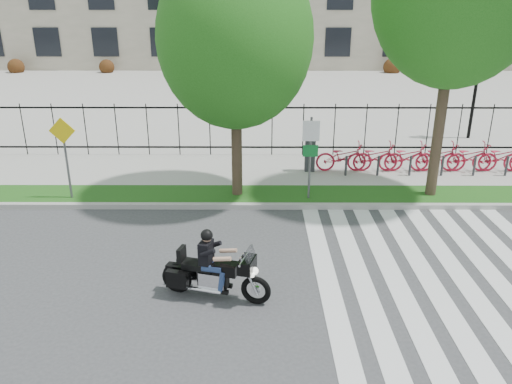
{
  "coord_description": "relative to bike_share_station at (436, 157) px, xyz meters",
  "views": [
    {
      "loc": [
        0.66,
        -9.59,
        5.76
      ],
      "look_at": [
        0.61,
        3.0,
        0.95
      ],
      "focal_mm": 35.0,
      "sensor_mm": 36.0,
      "label": 1
    }
  ],
  "objects": [
    {
      "name": "ground",
      "position": [
        -6.92,
        -7.2,
        -0.67
      ],
      "size": [
        120.0,
        120.0,
        0.0
      ],
      "primitive_type": "plane",
      "color": "#39393C",
      "rests_on": "ground"
    },
    {
      "name": "grass_verge",
      "position": [
        -6.92,
        -2.25,
        -0.59
      ],
      "size": [
        60.0,
        1.5,
        0.15
      ],
      "primitive_type": "cube",
      "color": "#164C13",
      "rests_on": "ground"
    },
    {
      "name": "bike_share_station",
      "position": [
        0.0,
        0.0,
        0.0
      ],
      "size": [
        8.96,
        0.88,
        1.5
      ],
      "color": "#2D2D33",
      "rests_on": "sidewalk"
    },
    {
      "name": "sidewalk",
      "position": [
        -6.92,
        0.25,
        -0.59
      ],
      "size": [
        60.0,
        3.5,
        0.15
      ],
      "primitive_type": "cube",
      "color": "#ADABA2",
      "rests_on": "ground"
    },
    {
      "name": "iron_fence",
      "position": [
        -6.92,
        2.0,
        0.48
      ],
      "size": [
        30.0,
        0.06,
        2.0
      ],
      "primitive_type": null,
      "color": "black",
      "rests_on": "sidewalk"
    },
    {
      "name": "plaza",
      "position": [
        -6.92,
        17.8,
        -0.62
      ],
      "size": [
        80.0,
        34.0,
        0.1
      ],
      "primitive_type": "cube",
      "color": "#ADABA2",
      "rests_on": "ground"
    },
    {
      "name": "lamp_post_right",
      "position": [
        3.08,
        4.8,
        2.54
      ],
      "size": [
        1.06,
        0.7,
        4.25
      ],
      "color": "black",
      "rests_on": "ground"
    },
    {
      "name": "street_tree_1",
      "position": [
        -6.91,
        -2.25,
        4.12
      ],
      "size": [
        4.42,
        4.42,
        7.19
      ],
      "color": "#3D2F21",
      "rests_on": "grass_verge"
    },
    {
      "name": "curb",
      "position": [
        -6.92,
        -3.1,
        -0.59
      ],
      "size": [
        60.0,
        0.2,
        0.15
      ],
      "primitive_type": "cube",
      "color": "#A3A199",
      "rests_on": "ground"
    },
    {
      "name": "crosswalk_stripes",
      "position": [
        -2.1,
        -7.2,
        -0.66
      ],
      "size": [
        5.7,
        8.0,
        0.01
      ],
      "primitive_type": null,
      "color": "silver",
      "rests_on": "ground"
    },
    {
      "name": "motorcycle_rider",
      "position": [
        -7.15,
        -7.85,
        -0.06
      ],
      "size": [
        2.33,
        1.06,
        1.84
      ],
      "color": "black",
      "rests_on": "ground"
    },
    {
      "name": "sign_pole_warning",
      "position": [
        -11.97,
        -2.62,
        1.07
      ],
      "size": [
        0.78,
        0.09,
        2.49
      ],
      "color": "#59595B",
      "rests_on": "grass_verge"
    },
    {
      "name": "sign_pole_regulatory",
      "position": [
        -4.72,
        -2.62,
        1.07
      ],
      "size": [
        0.5,
        0.09,
        2.5
      ],
      "color": "#59595B",
      "rests_on": "grass_verge"
    }
  ]
}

